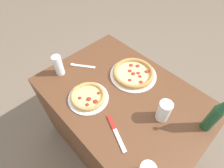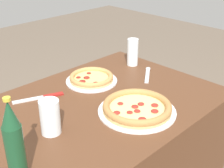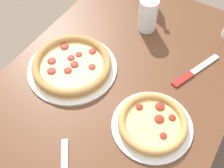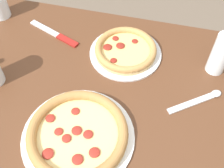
{
  "view_description": "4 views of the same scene",
  "coord_description": "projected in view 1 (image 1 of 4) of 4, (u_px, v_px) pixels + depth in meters",
  "views": [
    {
      "loc": [
        -0.45,
        0.53,
        1.68
      ],
      "look_at": [
        0.06,
        0.04,
        0.83
      ],
      "focal_mm": 28.0,
      "sensor_mm": 36.0,
      "label": 1
    },
    {
      "loc": [
        -0.82,
        -0.91,
        1.44
      ],
      "look_at": [
        0.09,
        0.0,
        0.81
      ],
      "focal_mm": 50.0,
      "sensor_mm": 36.0,
      "label": 2
    },
    {
      "loc": [
        0.57,
        0.3,
        1.56
      ],
      "look_at": [
        0.09,
        0.01,
        0.81
      ],
      "focal_mm": 45.0,
      "sensor_mm": 36.0,
      "label": 3
    },
    {
      "loc": [
        0.25,
        -0.51,
        1.51
      ],
      "look_at": [
        0.13,
        -0.0,
        0.81
      ],
      "focal_mm": 45.0,
      "sensor_mm": 36.0,
      "label": 4
    }
  ],
  "objects": [
    {
      "name": "spoon",
      "position": [
        80.0,
        66.0,
        1.32
      ],
      "size": [
        0.17,
        0.14,
        0.01
      ],
      "color": "silver",
      "rests_on": "table"
    },
    {
      "name": "knife",
      "position": [
        115.0,
        131.0,
        0.99
      ],
      "size": [
        0.23,
        0.11,
        0.01
      ],
      "color": "maroon",
      "rests_on": "table"
    },
    {
      "name": "glass_orange_juice",
      "position": [
        59.0,
        66.0,
        1.23
      ],
      "size": [
        0.06,
        0.06,
        0.15
      ],
      "color": "white",
      "rests_on": "table"
    },
    {
      "name": "pizza_salami",
      "position": [
        133.0,
        73.0,
        1.25
      ],
      "size": [
        0.33,
        0.33,
        0.04
      ],
      "color": "white",
      "rests_on": "table"
    },
    {
      "name": "pizza_margherita",
      "position": [
        88.0,
        97.0,
        1.12
      ],
      "size": [
        0.26,
        0.26,
        0.04
      ],
      "color": "silver",
      "rests_on": "table"
    },
    {
      "name": "ground_plane",
      "position": [
        119.0,
        139.0,
        1.73
      ],
      "size": [
        8.0,
        8.0,
        0.0
      ],
      "primitive_type": "plane",
      "color": "#6B5B4C"
    },
    {
      "name": "glass_cola",
      "position": [
        164.0,
        111.0,
        1.0
      ],
      "size": [
        0.08,
        0.08,
        0.14
      ],
      "color": "white",
      "rests_on": "table"
    },
    {
      "name": "beer_bottle",
      "position": [
        215.0,
        115.0,
        0.9
      ],
      "size": [
        0.06,
        0.06,
        0.28
      ],
      "color": "#194728",
      "rests_on": "table"
    },
    {
      "name": "table",
      "position": [
        121.0,
        121.0,
        1.44
      ],
      "size": [
        1.12,
        0.79,
        0.75
      ],
      "color": "#56331E",
      "rests_on": "ground_plane"
    }
  ]
}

